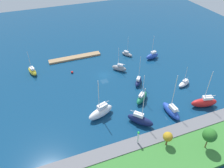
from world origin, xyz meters
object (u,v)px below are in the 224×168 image
object	(u,v)px
sailboat_blue_center_basin	(152,56)
sailboat_red_near_pier	(204,102)
sailboat_yellow_inner_mooring	(32,71)
sailboat_navy_far_south	(140,120)
harbor_beacon	(138,136)
park_tree_mideast	(210,135)
mooring_buoy_red	(72,72)
sailboat_blue_off_beacon	(171,110)
sailboat_white_along_channel	(101,112)
park_tree_center	(168,137)
sailboat_gray_lone_north	(119,68)
sailboat_navy_by_breakwater	(138,81)
pier_dock	(75,58)
sailboat_white_outer_mooring	(184,83)
sailboat_green_far_north	(142,98)
sailboat_gray_west_end	(127,54)

from	to	relation	value
sailboat_blue_center_basin	sailboat_red_near_pier	bearing A→B (deg)	81.10
sailboat_yellow_inner_mooring	sailboat_navy_far_south	size ratio (longest dim) A/B	0.73
harbor_beacon	park_tree_mideast	size ratio (longest dim) A/B	0.65
sailboat_navy_far_south	mooring_buoy_red	size ratio (longest dim) A/B	14.15
sailboat_yellow_inner_mooring	sailboat_blue_off_beacon	xyz separation A→B (m)	(-33.37, 33.91, 0.18)
sailboat_white_along_channel	mooring_buoy_red	size ratio (longest dim) A/B	14.46
sailboat_blue_center_basin	park_tree_center	bearing A→B (deg)	55.47
sailboat_yellow_inner_mooring	sailboat_navy_far_south	world-z (taller)	sailboat_navy_far_south
sailboat_gray_lone_north	sailboat_yellow_inner_mooring	xyz separation A→B (m)	(28.52, -8.95, -0.01)
park_tree_mideast	sailboat_yellow_inner_mooring	xyz separation A→B (m)	(34.16, -46.65, -3.91)
sailboat_navy_far_south	mooring_buoy_red	distance (m)	31.52
park_tree_center	sailboat_navy_by_breakwater	distance (m)	24.98
sailboat_navy_by_breakwater	sailboat_navy_far_south	size ratio (longest dim) A/B	0.85
pier_dock	sailboat_red_near_pier	xyz separation A→B (m)	(-27.78, 39.58, 1.17)
sailboat_red_near_pier	sailboat_blue_off_beacon	bearing A→B (deg)	10.27
sailboat_white_outer_mooring	sailboat_navy_far_south	distance (m)	22.80
park_tree_mideast	mooring_buoy_red	bearing A→B (deg)	-62.98
pier_dock	sailboat_white_outer_mooring	bearing A→B (deg)	134.20
sailboat_yellow_inner_mooring	sailboat_navy_far_south	xyz separation A→B (m)	(-23.88, 34.02, 0.33)
sailboat_yellow_inner_mooring	sailboat_navy_far_south	distance (m)	41.57
sailboat_red_near_pier	sailboat_navy_far_south	distance (m)	19.90
sailboat_white_outer_mooring	sailboat_navy_far_south	xyz separation A→B (m)	(20.64, 9.66, 0.64)
sailboat_white_along_channel	sailboat_yellow_inner_mooring	world-z (taller)	sailboat_white_along_channel
sailboat_white_along_channel	sailboat_blue_off_beacon	size ratio (longest dim) A/B	0.96
pier_dock	mooring_buoy_red	world-z (taller)	mooring_buoy_red
pier_dock	sailboat_navy_far_south	xyz separation A→B (m)	(-7.89, 39.00, 1.11)
sailboat_blue_off_beacon	mooring_buoy_red	xyz separation A→B (m)	(20.67, -29.34, -0.88)
sailboat_gray_lone_north	sailboat_yellow_inner_mooring	world-z (taller)	sailboat_gray_lone_north
sailboat_blue_off_beacon	pier_dock	bearing A→B (deg)	20.75
sailboat_gray_lone_north	sailboat_white_along_channel	bearing A→B (deg)	98.58
harbor_beacon	park_tree_center	distance (m)	6.66
sailboat_gray_lone_north	mooring_buoy_red	distance (m)	16.44
sailboat_gray_lone_north	park_tree_center	bearing A→B (deg)	129.80
sailboat_red_near_pier	sailboat_white_outer_mooring	world-z (taller)	sailboat_red_near_pier
sailboat_white_outer_mooring	mooring_buoy_red	distance (m)	37.48
pier_dock	sailboat_red_near_pier	size ratio (longest dim) A/B	1.64
sailboat_navy_far_south	mooring_buoy_red	bearing A→B (deg)	158.52
sailboat_gray_lone_north	park_tree_mideast	bearing A→B (deg)	142.20
sailboat_white_along_channel	mooring_buoy_red	bearing A→B (deg)	-102.17
pier_dock	sailboat_blue_center_basin	bearing A→B (deg)	158.54
sailboat_navy_by_breakwater	sailboat_navy_far_south	bearing A→B (deg)	-164.80
park_tree_mideast	sailboat_yellow_inner_mooring	distance (m)	57.96
pier_dock	sailboat_gray_lone_north	size ratio (longest dim) A/B	2.24
sailboat_blue_center_basin	sailboat_yellow_inner_mooring	bearing A→B (deg)	-17.21
sailboat_blue_center_basin	sailboat_red_near_pier	size ratio (longest dim) A/B	0.78
park_tree_mideast	sailboat_navy_far_south	xyz separation A→B (m)	(10.28, -12.63, -3.57)
pier_dock	sailboat_navy_far_south	bearing A→B (deg)	101.44
sailboat_yellow_inner_mooring	sailboat_gray_lone_north	bearing A→B (deg)	-123.72
harbor_beacon	sailboat_yellow_inner_mooring	world-z (taller)	sailboat_yellow_inner_mooring
sailboat_green_far_north	sailboat_gray_west_end	distance (m)	26.82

